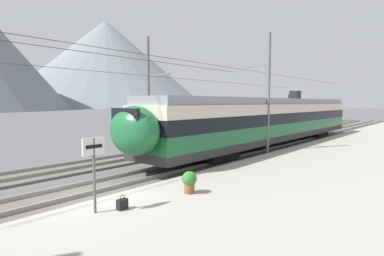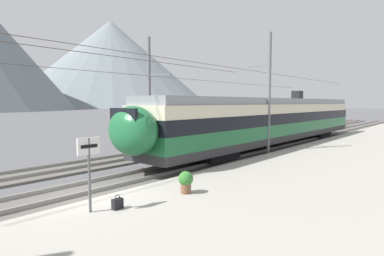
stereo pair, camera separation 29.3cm
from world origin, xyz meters
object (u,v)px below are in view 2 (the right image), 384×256
object	(u,v)px
train_near_platform	(272,120)
catenary_mast_far_side	(151,92)
platform_sign	(89,158)
potted_plant_by_shelter	(186,180)
catenary_mast_mid	(268,93)
handbag_near_sign	(117,204)
train_far_track	(275,114)

from	to	relation	value
train_near_platform	catenary_mast_far_side	world-z (taller)	catenary_mast_far_side
platform_sign	potted_plant_by_shelter	world-z (taller)	platform_sign
catenary_mast_mid	handbag_near_sign	distance (m)	13.89
train_near_platform	platform_sign	world-z (taller)	train_near_platform
train_near_platform	catenary_mast_mid	size ratio (longest dim) A/B	0.69
catenary_mast_mid	platform_sign	bearing A→B (deg)	-173.05
train_far_track	handbag_near_sign	distance (m)	27.46
catenary_mast_far_side	train_far_track	bearing A→B (deg)	-6.77
train_near_platform	handbag_near_sign	xyz separation A→B (m)	(-16.64, -3.42, -1.72)
handbag_near_sign	potted_plant_by_shelter	bearing A→B (deg)	-9.69
train_near_platform	catenary_mast_far_side	bearing A→B (deg)	135.91
catenary_mast_far_side	handbag_near_sign	distance (m)	14.54
platform_sign	handbag_near_sign	distance (m)	1.64
train_near_platform	train_far_track	distance (m)	10.60
catenary_mast_mid	platform_sign	distance (m)	14.19
catenary_mast_far_side	handbag_near_sign	world-z (taller)	catenary_mast_far_side
train_far_track	train_near_platform	bearing A→B (deg)	-154.77
train_near_platform	platform_sign	size ratio (longest dim) A/B	12.89
train_near_platform	potted_plant_by_shelter	world-z (taller)	train_near_platform
catenary_mast_mid	train_far_track	bearing A→B (deg)	24.31
handbag_near_sign	catenary_mast_mid	bearing A→B (deg)	8.89
train_far_track	catenary_mast_mid	bearing A→B (deg)	-155.69
platform_sign	catenary_mast_mid	bearing A→B (deg)	6.95
potted_plant_by_shelter	train_near_platform	bearing A→B (deg)	15.34
train_far_track	potted_plant_by_shelter	distance (m)	25.15
catenary_mast_far_side	potted_plant_by_shelter	world-z (taller)	catenary_mast_far_side
train_far_track	handbag_near_sign	bearing A→B (deg)	-163.15
catenary_mast_far_side	potted_plant_by_shelter	bearing A→B (deg)	-125.77
platform_sign	catenary_mast_far_side	bearing A→B (deg)	41.67
catenary_mast_far_side	train_near_platform	bearing A→B (deg)	-44.09
platform_sign	handbag_near_sign	world-z (taller)	platform_sign
train_far_track	catenary_mast_far_side	size ratio (longest dim) A/B	0.81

